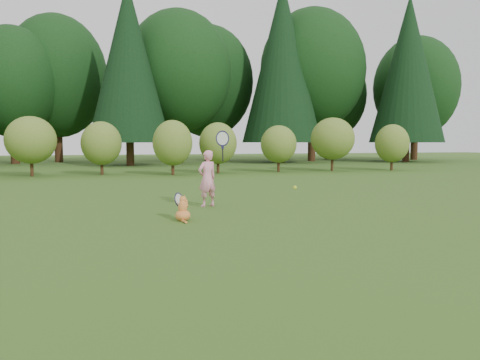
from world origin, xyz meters
name	(u,v)px	position (x,y,z in m)	size (l,w,h in m)	color
ground	(241,218)	(0.00, 0.00, 0.00)	(100.00, 100.00, 0.00)	#234A14
shrub_row	(164,145)	(0.00, 13.00, 1.40)	(28.00, 3.00, 2.80)	#546920
woodland_backdrop	(145,51)	(0.00, 23.00, 7.50)	(48.00, 10.00, 15.00)	black
child	(208,177)	(-0.30, 1.83, 0.70)	(0.78, 0.48, 2.00)	pink
cat	(183,208)	(-1.19, 0.01, 0.26)	(0.45, 0.72, 0.68)	#D46028
tennis_ball	(295,187)	(1.16, 0.01, 0.58)	(0.08, 0.08, 0.08)	gold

